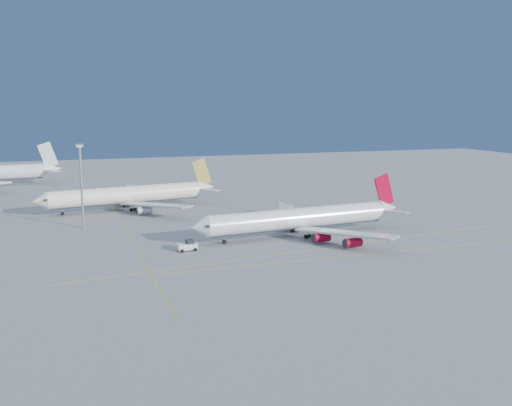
# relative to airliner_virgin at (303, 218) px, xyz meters

# --- Properties ---
(ground) EXTENTS (500.00, 500.00, 0.00)m
(ground) POSITION_rel_airliner_virgin_xyz_m (-3.26, -8.84, -4.56)
(ground) COLOR slate
(ground) RESTS_ON ground
(taxiway_lines) EXTENTS (118.86, 140.00, 0.02)m
(taxiway_lines) POSITION_rel_airliner_virgin_xyz_m (-17.97, -2.49, -4.55)
(taxiway_lines) COLOR #DDB30C
(taxiway_lines) RESTS_ON ground
(airliner_virgin) EXTENTS (61.31, 54.81, 15.12)m
(airliner_virgin) POSITION_rel_airliner_virgin_xyz_m (0.00, 0.00, 0.00)
(airliner_virgin) COLOR white
(airliner_virgin) RESTS_ON ground
(airliner_etihad) EXTENTS (60.67, 55.44, 15.88)m
(airliner_etihad) POSITION_rel_airliner_virgin_xyz_m (-37.84, 53.67, 0.28)
(airliner_etihad) COLOR #F2E9CE
(airliner_etihad) RESTS_ON ground
(pushback_tug) EXTENTS (4.69, 3.08, 2.54)m
(pushback_tug) POSITION_rel_airliner_virgin_xyz_m (-32.05, -5.93, -3.38)
(pushback_tug) COLOR white
(pushback_tug) RESTS_ON ground
(light_mast) EXTENTS (2.01, 2.01, 23.30)m
(light_mast) POSITION_rel_airliner_virgin_xyz_m (-53.95, 28.43, 9.19)
(light_mast) COLOR gray
(light_mast) RESTS_ON ground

